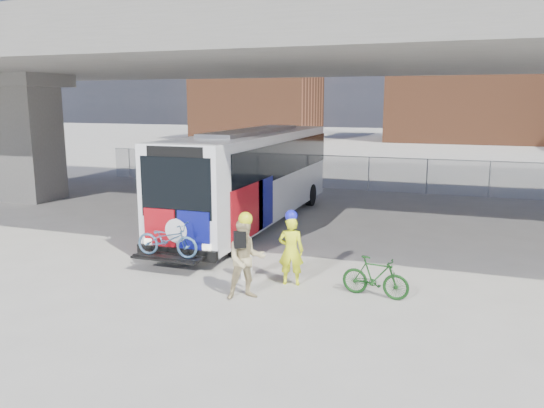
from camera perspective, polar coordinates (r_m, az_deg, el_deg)
The scene contains 9 objects.
ground at distance 17.79m, azimuth 0.74°, elevation -4.46°, with size 160.00×160.00×0.00m, color #9E9991.
bus at distance 20.63m, azimuth -2.01°, elevation 3.66°, with size 2.67×12.90×3.69m.
overpass at distance 21.05m, azimuth 4.43°, elevation 15.89°, with size 40.00×16.00×7.95m.
chainlink_fence at distance 28.96m, azimuth 8.43°, elevation 4.31°, with size 30.00×0.06×30.00m.
brick_buildings at distance 64.60m, azimuth 16.02°, elevation 11.20°, with size 54.00×22.00×12.00m.
bollard at distance 14.35m, azimuth -2.77°, elevation -5.60°, with size 0.32×0.32×1.21m.
cyclist_hivis at distance 13.85m, azimuth 2.05°, elevation -4.84°, with size 0.74×0.57×2.00m.
cyclist_tan at distance 12.88m, azimuth -2.84°, elevation -5.84°, with size 1.21×1.15×2.16m.
bike_parked at distance 13.35m, azimuth 11.05°, elevation -7.72°, with size 0.48×1.69×1.01m, color #143F14.
Camera 1 is at (5.51, -16.23, 4.75)m, focal length 35.00 mm.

